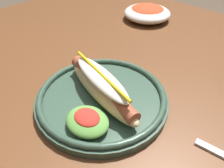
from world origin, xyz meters
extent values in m
cube|color=brown|center=(0.00, 0.00, 0.72)|extent=(1.37, 0.98, 0.04)
cylinder|color=brown|center=(-0.60, 0.40, 0.35)|extent=(0.06, 0.06, 0.70)
cylinder|color=#334C3D|center=(-0.04, -0.15, 0.75)|extent=(0.26, 0.26, 0.02)
torus|color=#334C3D|center=(-0.04, -0.15, 0.76)|extent=(0.25, 0.25, 0.01)
ellipsoid|color=#E0C184|center=(-0.04, -0.15, 0.78)|extent=(0.23, 0.10, 0.04)
cylinder|color=#9E4C33|center=(-0.04, -0.15, 0.78)|extent=(0.21, 0.08, 0.03)
ellipsoid|color=silver|center=(-0.04, -0.15, 0.80)|extent=(0.17, 0.08, 0.02)
cylinder|color=yellow|center=(-0.04, -0.15, 0.81)|extent=(0.18, 0.05, 0.01)
ellipsoid|color=#5B9942|center=(0.00, -0.22, 0.77)|extent=(0.08, 0.07, 0.02)
ellipsoid|color=red|center=(0.00, -0.22, 0.78)|extent=(0.05, 0.04, 0.01)
cube|color=silver|center=(0.19, -0.11, 0.74)|extent=(0.09, 0.02, 0.00)
ellipsoid|color=silver|center=(-0.21, 0.25, 0.76)|extent=(0.16, 0.16, 0.04)
ellipsoid|color=#B74223|center=(-0.21, 0.25, 0.78)|extent=(0.11, 0.11, 0.02)
camera|label=1|loc=(0.20, -0.38, 1.06)|focal=35.71mm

